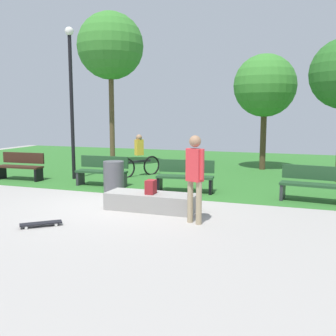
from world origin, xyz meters
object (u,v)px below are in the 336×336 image
(lamp_post, at_px, (71,90))
(trash_bin, at_px, (114,177))
(backpack_on_ledge, at_px, (151,187))
(tree_broad_elm, at_px, (265,86))
(skater_performing_trick, at_px, (195,172))
(park_bench_far_left, at_px, (185,175))
(skateboard_by_ledge, at_px, (41,223))
(concrete_ledge, at_px, (151,202))
(tree_slender_maple, at_px, (110,47))
(park_bench_by_oak, at_px, (313,183))
(park_bench_near_path, at_px, (102,170))
(park_bench_center_lawn, at_px, (21,166))
(cyclist_on_bicycle, at_px, (139,159))

(lamp_post, height_order, trash_bin, lamp_post)
(backpack_on_ledge, distance_m, tree_broad_elm, 8.35)
(skater_performing_trick, relative_size, trash_bin, 2.02)
(park_bench_far_left, bearing_deg, skater_performing_trick, -69.58)
(skater_performing_trick, bearing_deg, skateboard_by_ledge, -155.97)
(concrete_ledge, distance_m, skateboard_by_ledge, 2.52)
(trash_bin, bearing_deg, park_bench_far_left, 20.24)
(park_bench_far_left, distance_m, tree_slender_maple, 7.62)
(park_bench_far_left, bearing_deg, concrete_ledge, -93.57)
(park_bench_by_oak, relative_size, park_bench_near_path, 1.02)
(tree_broad_elm, height_order, lamp_post, lamp_post)
(park_bench_center_lawn, bearing_deg, skateboard_by_ledge, -46.57)
(skateboard_by_ledge, distance_m, park_bench_by_oak, 6.58)
(park_bench_far_left, bearing_deg, skateboard_by_ledge, -111.89)
(park_bench_by_oak, bearing_deg, backpack_on_ledge, -147.82)
(cyclist_on_bicycle, bearing_deg, lamp_post, -145.26)
(skater_performing_trick, relative_size, tree_slender_maple, 0.29)
(park_bench_by_oak, bearing_deg, park_bench_center_lawn, 178.47)
(park_bench_far_left, bearing_deg, park_bench_center_lawn, 178.61)
(park_bench_near_path, height_order, trash_bin, park_bench_near_path)
(park_bench_by_oak, bearing_deg, tree_slender_maple, 151.31)
(trash_bin, xyz_separation_m, cyclist_on_bicycle, (-0.49, 2.89, 0.19))
(skateboard_by_ledge, xyz_separation_m, park_bench_far_left, (1.70, 4.23, 0.42))
(tree_broad_elm, bearing_deg, trash_bin, -119.61)
(skater_performing_trick, height_order, skateboard_by_ledge, skater_performing_trick)
(park_bench_center_lawn, distance_m, lamp_post, 3.05)
(trash_bin, bearing_deg, tree_slender_maple, 117.93)
(park_bench_near_path, bearing_deg, skater_performing_trick, -38.74)
(concrete_ledge, height_order, skateboard_by_ledge, concrete_ledge)
(skateboard_by_ledge, bearing_deg, park_bench_far_left, 68.11)
(park_bench_near_path, bearing_deg, tree_broad_elm, 51.20)
(concrete_ledge, bearing_deg, park_bench_center_lawn, 157.24)
(lamp_post, distance_m, cyclist_on_bicycle, 3.27)
(backpack_on_ledge, height_order, park_bench_near_path, park_bench_near_path)
(tree_broad_elm, xyz_separation_m, trash_bin, (-3.46, -6.10, -2.83))
(backpack_on_ledge, distance_m, lamp_post, 5.78)
(skateboard_by_ledge, bearing_deg, tree_slender_maple, 108.46)
(backpack_on_ledge, bearing_deg, concrete_ledge, 15.62)
(lamp_post, xyz_separation_m, cyclist_on_bicycle, (1.87, 1.29, -2.35))
(skater_performing_trick, relative_size, skateboard_by_ledge, 2.45)
(park_bench_center_lawn, bearing_deg, tree_slender_maple, 72.26)
(backpack_on_ledge, xyz_separation_m, tree_slender_maple, (-4.41, 6.56, 4.36))
(trash_bin, bearing_deg, park_bench_near_path, 135.45)
(skater_performing_trick, bearing_deg, lamp_post, 144.21)
(park_bench_far_left, xyz_separation_m, tree_slender_maple, (-4.53, 4.24, 4.44))
(trash_bin, bearing_deg, backpack_on_ledge, -42.13)
(park_bench_near_path, xyz_separation_m, lamp_post, (-1.55, 0.81, 2.50))
(park_bench_by_oak, bearing_deg, concrete_ledge, -148.86)
(park_bench_near_path, distance_m, park_bench_far_left, 2.71)
(backpack_on_ledge, distance_m, skateboard_by_ledge, 2.53)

